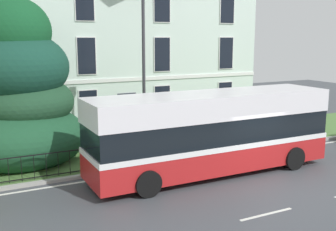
{
  "coord_description": "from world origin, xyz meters",
  "views": [
    {
      "loc": [
        -10.14,
        -11.08,
        5.41
      ],
      "look_at": [
        -1.83,
        5.3,
        1.9
      ],
      "focal_mm": 43.97,
      "sensor_mm": 36.0,
      "label": 1
    }
  ],
  "objects_px": {
    "evergreen_tree": "(19,99)",
    "single_decker_bus": "(212,132)",
    "georgian_townhouse": "(98,38)",
    "litter_bin": "(238,132)",
    "street_lamp_post": "(144,61)"
  },
  "relations": [
    {
      "from": "evergreen_tree",
      "to": "georgian_townhouse",
      "type": "bearing_deg",
      "value": 52.28
    },
    {
      "from": "georgian_townhouse",
      "to": "litter_bin",
      "type": "distance_m",
      "value": 11.77
    },
    {
      "from": "single_decker_bus",
      "to": "litter_bin",
      "type": "xyz_separation_m",
      "value": [
        3.5,
        2.94,
        -0.99
      ]
    },
    {
      "from": "georgian_townhouse",
      "to": "single_decker_bus",
      "type": "relative_size",
      "value": 1.79
    },
    {
      "from": "georgian_townhouse",
      "to": "litter_bin",
      "type": "xyz_separation_m",
      "value": [
        3.99,
        -10.04,
        -4.66
      ]
    },
    {
      "from": "street_lamp_post",
      "to": "litter_bin",
      "type": "bearing_deg",
      "value": -2.66
    },
    {
      "from": "single_decker_bus",
      "to": "street_lamp_post",
      "type": "relative_size",
      "value": 1.34
    },
    {
      "from": "street_lamp_post",
      "to": "georgian_townhouse",
      "type": "bearing_deg",
      "value": 83.83
    },
    {
      "from": "single_decker_bus",
      "to": "litter_bin",
      "type": "relative_size",
      "value": 8.49
    },
    {
      "from": "georgian_townhouse",
      "to": "single_decker_bus",
      "type": "distance_m",
      "value": 13.5
    },
    {
      "from": "evergreen_tree",
      "to": "single_decker_bus",
      "type": "xyz_separation_m",
      "value": [
        6.56,
        -5.13,
        -1.09
      ]
    },
    {
      "from": "georgian_townhouse",
      "to": "street_lamp_post",
      "type": "xyz_separation_m",
      "value": [
        -1.06,
        -9.81,
        -0.98
      ]
    },
    {
      "from": "georgian_townhouse",
      "to": "evergreen_tree",
      "type": "relative_size",
      "value": 2.44
    },
    {
      "from": "georgian_townhouse",
      "to": "litter_bin",
      "type": "relative_size",
      "value": 15.23
    },
    {
      "from": "georgian_townhouse",
      "to": "evergreen_tree",
      "type": "xyz_separation_m",
      "value": [
        -6.08,
        -7.86,
        -2.58
      ]
    }
  ]
}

